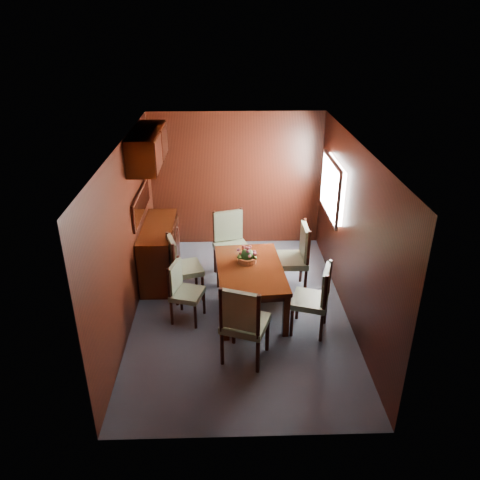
{
  "coord_description": "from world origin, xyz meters",
  "views": [
    {
      "loc": [
        -0.18,
        -5.63,
        3.85
      ],
      "look_at": [
        0.0,
        0.14,
        1.05
      ],
      "focal_mm": 35.0,
      "sensor_mm": 36.0,
      "label": 1
    }
  ],
  "objects_px": {
    "sideboard": "(160,251)",
    "chair_left_near": "(182,288)",
    "chair_right_near": "(316,296)",
    "dining_table": "(250,274)",
    "flower_centerpiece": "(247,254)",
    "chair_head": "(243,320)"
  },
  "relations": [
    {
      "from": "dining_table",
      "to": "chair_head",
      "type": "relative_size",
      "value": 1.39
    },
    {
      "from": "chair_right_near",
      "to": "flower_centerpiece",
      "type": "xyz_separation_m",
      "value": [
        -0.87,
        0.7,
        0.27
      ]
    },
    {
      "from": "dining_table",
      "to": "chair_left_near",
      "type": "xyz_separation_m",
      "value": [
        -0.93,
        -0.2,
        -0.1
      ]
    },
    {
      "from": "sideboard",
      "to": "chair_left_near",
      "type": "xyz_separation_m",
      "value": [
        0.46,
        -1.18,
        0.04
      ]
    },
    {
      "from": "chair_left_near",
      "to": "flower_centerpiece",
      "type": "bearing_deg",
      "value": 128.69
    },
    {
      "from": "sideboard",
      "to": "chair_right_near",
      "type": "xyz_separation_m",
      "value": [
        2.22,
        -1.51,
        0.1
      ]
    },
    {
      "from": "sideboard",
      "to": "chair_left_near",
      "type": "relative_size",
      "value": 1.6
    },
    {
      "from": "chair_left_near",
      "to": "flower_centerpiece",
      "type": "distance_m",
      "value": 1.02
    },
    {
      "from": "sideboard",
      "to": "dining_table",
      "type": "xyz_separation_m",
      "value": [
        1.39,
        -0.97,
        0.13
      ]
    },
    {
      "from": "chair_left_near",
      "to": "flower_centerpiece",
      "type": "relative_size",
      "value": 3.09
    },
    {
      "from": "sideboard",
      "to": "chair_head",
      "type": "height_order",
      "value": "chair_head"
    },
    {
      "from": "chair_left_near",
      "to": "chair_right_near",
      "type": "distance_m",
      "value": 1.8
    },
    {
      "from": "sideboard",
      "to": "chair_head",
      "type": "distance_m",
      "value": 2.45
    },
    {
      "from": "sideboard",
      "to": "chair_left_near",
      "type": "distance_m",
      "value": 1.26
    },
    {
      "from": "sideboard",
      "to": "chair_head",
      "type": "bearing_deg",
      "value": -59.29
    },
    {
      "from": "sideboard",
      "to": "chair_right_near",
      "type": "relative_size",
      "value": 1.42
    },
    {
      "from": "chair_left_near",
      "to": "chair_head",
      "type": "xyz_separation_m",
      "value": [
        0.79,
        -0.93,
        0.12
      ]
    },
    {
      "from": "chair_head",
      "to": "flower_centerpiece",
      "type": "xyz_separation_m",
      "value": [
        0.1,
        1.29,
        0.21
      ]
    },
    {
      "from": "flower_centerpiece",
      "to": "chair_right_near",
      "type": "bearing_deg",
      "value": -38.94
    },
    {
      "from": "sideboard",
      "to": "chair_left_near",
      "type": "bearing_deg",
      "value": -68.81
    },
    {
      "from": "chair_left_near",
      "to": "flower_centerpiece",
      "type": "height_order",
      "value": "flower_centerpiece"
    },
    {
      "from": "chair_head",
      "to": "chair_right_near",
      "type": "bearing_deg",
      "value": 51.32
    }
  ]
}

